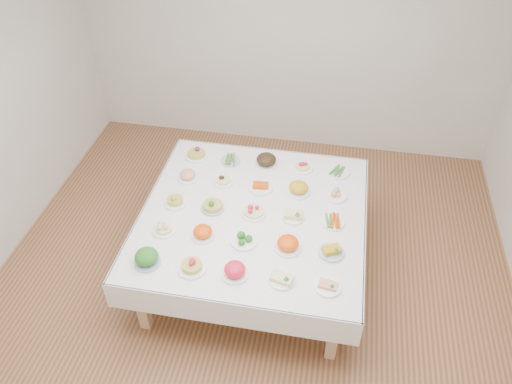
% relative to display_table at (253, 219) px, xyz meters
% --- Properties ---
extents(room_envelope, '(5.02, 5.02, 2.81)m').
position_rel_display_table_xyz_m(room_envelope, '(0.01, -0.22, 1.15)').
color(room_envelope, '#9A6240').
rests_on(room_envelope, ground).
extents(display_table, '(2.02, 2.02, 0.75)m').
position_rel_display_table_xyz_m(display_table, '(0.00, 0.00, 0.00)').
color(display_table, white).
rests_on(display_table, ground).
extents(dish_0, '(0.22, 0.22, 0.13)m').
position_rel_display_table_xyz_m(dish_0, '(-0.73, -0.73, 0.13)').
color(dish_0, '#4C66B2').
rests_on(dish_0, display_table).
extents(dish_1, '(0.23, 0.23, 0.13)m').
position_rel_display_table_xyz_m(dish_1, '(-0.36, -0.73, 0.13)').
color(dish_1, white).
rests_on(dish_1, display_table).
extents(dish_2, '(0.21, 0.21, 0.12)m').
position_rel_display_table_xyz_m(dish_2, '(-0.01, -0.72, 0.13)').
color(dish_2, white).
rests_on(dish_2, display_table).
extents(dish_3, '(0.20, 0.20, 0.09)m').
position_rel_display_table_xyz_m(dish_3, '(0.36, -0.72, 0.11)').
color(dish_3, white).
rests_on(dish_3, display_table).
extents(dish_4, '(0.21, 0.21, 0.08)m').
position_rel_display_table_xyz_m(dish_4, '(0.72, -0.71, 0.10)').
color(dish_4, white).
rests_on(dish_4, display_table).
extents(dish_5, '(0.19, 0.19, 0.11)m').
position_rel_display_table_xyz_m(dish_5, '(-0.71, -0.36, 0.12)').
color(dish_5, white).
rests_on(dish_5, display_table).
extents(dish_6, '(0.20, 0.20, 0.11)m').
position_rel_display_table_xyz_m(dish_6, '(-0.36, -0.36, 0.12)').
color(dish_6, white).
rests_on(dish_6, display_table).
extents(dish_7, '(0.22, 0.22, 0.10)m').
position_rel_display_table_xyz_m(dish_7, '(-0.01, -0.36, 0.11)').
color(dish_7, white).
rests_on(dish_7, display_table).
extents(dish_8, '(0.26, 0.26, 0.14)m').
position_rel_display_table_xyz_m(dish_8, '(0.36, -0.36, 0.14)').
color(dish_8, white).
rests_on(dish_8, display_table).
extents(dish_9, '(0.21, 0.21, 0.10)m').
position_rel_display_table_xyz_m(dish_9, '(0.72, -0.36, 0.11)').
color(dish_9, '#4C66B2').
rests_on(dish_9, display_table).
extents(dish_10, '(0.20, 0.20, 0.11)m').
position_rel_display_table_xyz_m(dish_10, '(-0.72, -0.00, 0.12)').
color(dish_10, white).
rests_on(dish_10, display_table).
extents(dish_11, '(0.20, 0.20, 0.13)m').
position_rel_display_table_xyz_m(dish_11, '(-0.37, -0.01, 0.13)').
color(dish_11, '#4C66B2').
rests_on(dish_11, display_table).
extents(dish_12, '(0.21, 0.21, 0.12)m').
position_rel_display_table_xyz_m(dish_12, '(0.01, -0.01, 0.13)').
color(dish_12, white).
rests_on(dish_12, display_table).
extents(dish_13, '(0.19, 0.19, 0.10)m').
position_rel_display_table_xyz_m(dish_13, '(0.36, 0.00, 0.11)').
color(dish_13, white).
rests_on(dish_13, display_table).
extents(dish_14, '(0.21, 0.21, 0.05)m').
position_rel_display_table_xyz_m(dish_14, '(0.71, 0.01, 0.10)').
color(dish_14, white).
rests_on(dish_14, display_table).
extents(dish_15, '(0.19, 0.19, 0.11)m').
position_rel_display_table_xyz_m(dish_15, '(-0.71, 0.37, 0.12)').
color(dish_15, white).
rests_on(dish_15, display_table).
extents(dish_16, '(0.19, 0.19, 0.09)m').
position_rel_display_table_xyz_m(dish_16, '(-0.36, 0.37, 0.11)').
color(dish_16, white).
rests_on(dish_16, display_table).
extents(dish_17, '(0.22, 0.22, 0.09)m').
position_rel_display_table_xyz_m(dish_17, '(0.01, 0.35, 0.11)').
color(dish_17, white).
rests_on(dish_17, display_table).
extents(dish_18, '(0.23, 0.23, 0.14)m').
position_rel_display_table_xyz_m(dish_18, '(0.37, 0.36, 0.14)').
color(dish_18, white).
rests_on(dish_18, display_table).
extents(dish_19, '(0.21, 0.21, 0.08)m').
position_rel_display_table_xyz_m(dish_19, '(0.71, 0.36, 0.10)').
color(dish_19, white).
rests_on(dish_19, display_table).
extents(dish_20, '(0.23, 0.22, 0.14)m').
position_rel_display_table_xyz_m(dish_20, '(-0.73, 0.72, 0.14)').
color(dish_20, white).
rests_on(dish_20, display_table).
extents(dish_21, '(0.19, 0.19, 0.05)m').
position_rel_display_table_xyz_m(dish_21, '(-0.37, 0.71, 0.09)').
color(dish_21, '#4C66B2').
rests_on(dish_21, display_table).
extents(dish_22, '(0.23, 0.23, 0.14)m').
position_rel_display_table_xyz_m(dish_22, '(-0.00, 0.72, 0.14)').
color(dish_22, white).
rests_on(dish_22, display_table).
extents(dish_23, '(0.20, 0.20, 0.10)m').
position_rel_display_table_xyz_m(dish_23, '(0.36, 0.72, 0.11)').
color(dish_23, white).
rests_on(dish_23, display_table).
extents(dish_24, '(0.24, 0.22, 0.06)m').
position_rel_display_table_xyz_m(dish_24, '(0.71, 0.72, 0.10)').
color(dish_24, white).
rests_on(dish_24, display_table).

